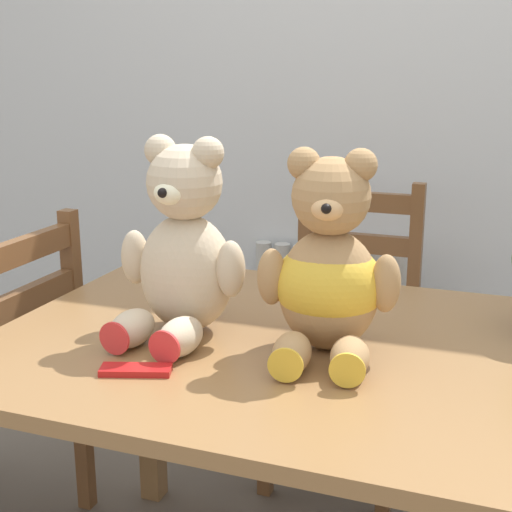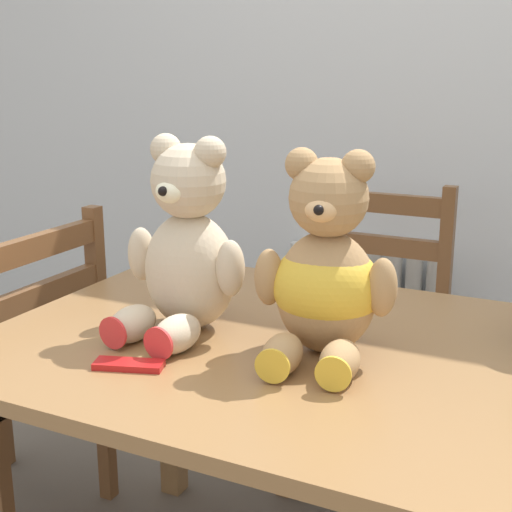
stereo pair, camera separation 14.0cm
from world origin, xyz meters
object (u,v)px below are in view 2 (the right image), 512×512
at_px(wooden_chair_behind, 372,336).
at_px(chocolate_bar, 129,365).
at_px(teddy_bear_left, 186,249).
at_px(wooden_chair_side, 7,369).
at_px(teddy_bear_right, 326,275).

relative_size(wooden_chair_behind, chocolate_bar, 7.20).
height_order(wooden_chair_behind, teddy_bear_left, teddy_bear_left).
xyz_separation_m(wooden_chair_behind, teddy_bear_left, (-0.16, -0.80, 0.44)).
xyz_separation_m(wooden_chair_behind, chocolate_bar, (-0.15, -1.02, 0.28)).
xyz_separation_m(teddy_bear_left, chocolate_bar, (0.01, -0.22, -0.17)).
relative_size(wooden_chair_side, teddy_bear_left, 2.22).
xyz_separation_m(wooden_chair_side, teddy_bear_left, (0.65, -0.11, 0.44)).
relative_size(wooden_chair_behind, teddy_bear_left, 2.27).
distance_m(wooden_chair_side, teddy_bear_right, 1.04).
height_order(wooden_chair_behind, chocolate_bar, wooden_chair_behind).
bearing_deg(chocolate_bar, teddy_bear_right, 37.69).
bearing_deg(wooden_chair_side, wooden_chair_behind, -49.46).
distance_m(wooden_chair_behind, chocolate_bar, 1.07).
distance_m(wooden_chair_behind, teddy_bear_right, 0.91).
height_order(wooden_chair_behind, teddy_bear_right, teddy_bear_right).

